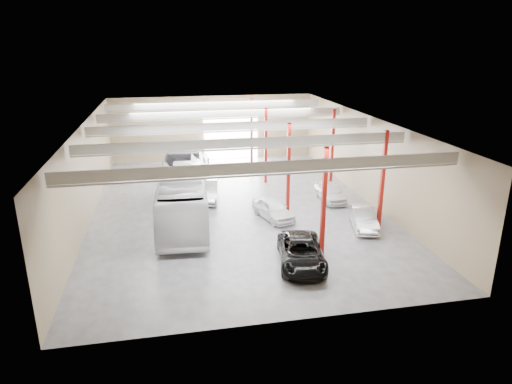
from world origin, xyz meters
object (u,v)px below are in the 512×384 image
object	(u,v)px
black_sedan	(301,253)
car_right_far	(330,192)
car_row_c	(198,162)
car_right_near	(363,218)
car_row_a	(273,209)
car_row_b	(207,191)
coach_bus	(183,193)

from	to	relation	value
black_sedan	car_right_far	world-z (taller)	black_sedan
car_row_c	car_right_near	xyz separation A→B (m)	(10.30, -18.00, -0.00)
car_row_a	car_row_c	distance (m)	15.64
car_row_b	black_sedan	bearing A→B (deg)	-63.55
coach_bus	car_right_far	size ratio (longest dim) A/B	3.24
black_sedan	car_row_c	world-z (taller)	black_sedan
car_row_c	car_right_near	bearing A→B (deg)	-51.06
car_right_far	car_row_a	bearing A→B (deg)	-151.09
coach_bus	car_row_a	world-z (taller)	coach_bus
coach_bus	car_row_a	size ratio (longest dim) A/B	3.22
car_row_b	car_right_near	world-z (taller)	car_row_b
coach_bus	car_row_a	bearing A→B (deg)	-8.96
car_row_c	black_sedan	bearing A→B (deg)	-69.92
coach_bus	car_row_c	size ratio (longest dim) A/B	2.80
black_sedan	car_right_far	xyz separation A→B (m)	(5.67, 10.57, -0.04)
car_row_c	car_right_near	size ratio (longest dim) A/B	1.14
coach_bus	car_right_far	bearing A→B (deg)	10.69
car_row_b	car_right_near	distance (m)	13.17
car_row_b	car_right_far	xyz separation A→B (m)	(10.02, -2.20, -0.05)
car_right_far	car_right_near	bearing A→B (deg)	-86.59
car_row_a	car_right_far	bearing A→B (deg)	11.69
black_sedan	car_row_c	distance (m)	22.98
black_sedan	car_row_b	distance (m)	13.49
car_right_near	car_right_far	world-z (taller)	car_right_far
car_row_a	car_right_near	size ratio (longest dim) A/B	0.99
car_row_a	car_row_c	xyz separation A→B (m)	(-4.42, 15.00, -0.02)
black_sedan	car_row_b	world-z (taller)	car_row_b
coach_bus	car_row_b	size ratio (longest dim) A/B	2.94
black_sedan	car_row_a	distance (m)	7.57
car_row_a	black_sedan	bearing A→B (deg)	-107.03
car_row_a	car_row_c	bearing A→B (deg)	89.92
car_row_b	car_right_far	distance (m)	10.26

